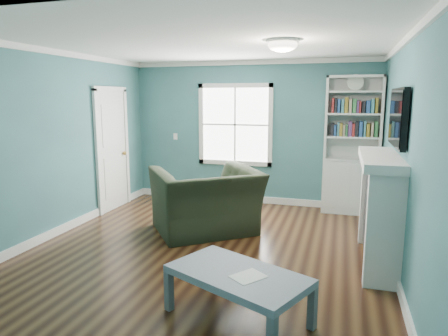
# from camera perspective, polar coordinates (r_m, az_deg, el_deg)

# --- Properties ---
(floor) EXTENTS (5.00, 5.00, 0.00)m
(floor) POSITION_cam_1_polar(r_m,az_deg,el_deg) (5.30, -2.40, -11.51)
(floor) COLOR black
(floor) RESTS_ON ground
(room_walls) EXTENTS (5.00, 5.00, 5.00)m
(room_walls) POSITION_cam_1_polar(r_m,az_deg,el_deg) (4.94, -2.53, 5.81)
(room_walls) COLOR #365E66
(room_walls) RESTS_ON ground
(trim) EXTENTS (4.50, 5.00, 2.60)m
(trim) POSITION_cam_1_polar(r_m,az_deg,el_deg) (4.98, -2.50, 1.84)
(trim) COLOR white
(trim) RESTS_ON ground
(window) EXTENTS (1.40, 0.06, 1.50)m
(window) POSITION_cam_1_polar(r_m,az_deg,el_deg) (7.41, 1.60, 6.20)
(window) COLOR white
(window) RESTS_ON room_walls
(bookshelf) EXTENTS (0.90, 0.35, 2.31)m
(bookshelf) POSITION_cam_1_polar(r_m,az_deg,el_deg) (7.03, 17.69, 1.21)
(bookshelf) COLOR silver
(bookshelf) RESTS_ON ground
(fireplace) EXTENTS (0.44, 1.58, 1.30)m
(fireplace) POSITION_cam_1_polar(r_m,az_deg,el_deg) (5.05, 21.39, -5.70)
(fireplace) COLOR black
(fireplace) RESTS_ON ground
(tv) EXTENTS (0.06, 1.10, 0.65)m
(tv) POSITION_cam_1_polar(r_m,az_deg,el_deg) (4.90, 23.62, 6.63)
(tv) COLOR black
(tv) RESTS_ON fireplace
(door) EXTENTS (0.12, 0.98, 2.17)m
(door) POSITION_cam_1_polar(r_m,az_deg,el_deg) (7.22, -15.65, 2.73)
(door) COLOR silver
(door) RESTS_ON ground
(ceiling_fixture) EXTENTS (0.38, 0.38, 0.15)m
(ceiling_fixture) POSITION_cam_1_polar(r_m,az_deg,el_deg) (4.85, 8.36, 17.09)
(ceiling_fixture) COLOR white
(ceiling_fixture) RESTS_ON room_walls
(light_switch) EXTENTS (0.08, 0.01, 0.12)m
(light_switch) POSITION_cam_1_polar(r_m,az_deg,el_deg) (7.83, -6.95, 4.50)
(light_switch) COLOR white
(light_switch) RESTS_ON room_walls
(recliner) EXTENTS (1.70, 1.61, 1.25)m
(recliner) POSITION_cam_1_polar(r_m,az_deg,el_deg) (5.78, -2.61, -3.20)
(recliner) COLOR black
(recliner) RESTS_ON ground
(coffee_table) EXTENTS (1.38, 1.11, 0.44)m
(coffee_table) POSITION_cam_1_polar(r_m,az_deg,el_deg) (3.63, 1.96, -15.47)
(coffee_table) COLOR #4D565C
(coffee_table) RESTS_ON ground
(paper_sheet) EXTENTS (0.34, 0.35, 0.00)m
(paper_sheet) POSITION_cam_1_polar(r_m,az_deg,el_deg) (3.52, 3.49, -15.20)
(paper_sheet) COLOR white
(paper_sheet) RESTS_ON coffee_table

